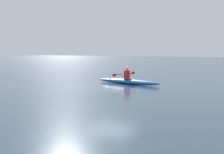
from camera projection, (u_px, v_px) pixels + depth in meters
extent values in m
plane|color=#283D4C|center=(112.00, 86.00, 16.09)|extent=(160.00, 160.00, 0.00)
ellipsoid|color=#1959A5|center=(128.00, 82.00, 17.16)|extent=(4.33, 1.07, 0.30)
torus|color=black|center=(129.00, 80.00, 17.09)|extent=(0.57, 0.57, 0.04)
cylinder|color=black|center=(111.00, 78.00, 17.92)|extent=(0.18, 0.18, 0.02)
cylinder|color=red|center=(127.00, 75.00, 17.16)|extent=(0.35, 0.35, 0.53)
sphere|color=tan|center=(127.00, 68.00, 17.12)|extent=(0.21, 0.21, 0.21)
cylinder|color=black|center=(124.00, 74.00, 17.28)|extent=(0.27, 1.92, 0.03)
ellipsoid|color=red|center=(114.00, 75.00, 16.51)|extent=(0.09, 0.40, 0.17)
ellipsoid|color=red|center=(133.00, 73.00, 18.04)|extent=(0.09, 0.40, 0.17)
cylinder|color=tan|center=(123.00, 74.00, 16.98)|extent=(0.20, 0.29, 0.34)
cylinder|color=tan|center=(128.00, 73.00, 17.42)|extent=(0.23, 0.27, 0.34)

